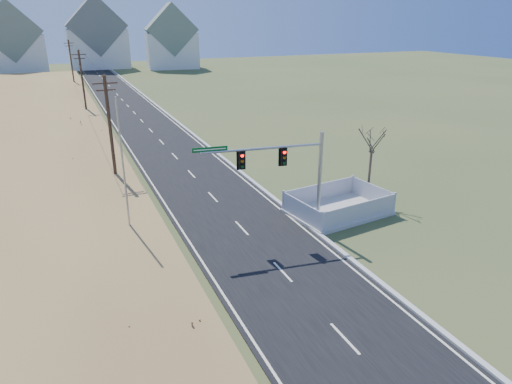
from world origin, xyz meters
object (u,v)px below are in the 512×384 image
(traffic_signal_mast, at_px, (292,173))
(open_sign, at_px, (330,222))
(fence_enclosure, at_px, (338,209))
(bare_tree, at_px, (373,139))
(flagpole, at_px, (126,189))

(traffic_signal_mast, distance_m, open_sign, 4.66)
(traffic_signal_mast, xyz_separation_m, fence_enclosure, (4.52, 1.46, -3.77))
(bare_tree, bearing_deg, fence_enclosure, -159.81)
(traffic_signal_mast, relative_size, open_sign, 12.11)
(open_sign, bearing_deg, traffic_signal_mast, -150.29)
(flagpole, bearing_deg, open_sign, -12.34)
(traffic_signal_mast, xyz_separation_m, bare_tree, (7.98, 2.73, 0.71))
(flagpole, distance_m, bare_tree, 17.70)
(fence_enclosure, bearing_deg, bare_tree, 12.74)
(flagpole, bearing_deg, fence_enclosure, -4.23)
(fence_enclosure, xyz_separation_m, bare_tree, (3.45, 1.27, 4.49))
(traffic_signal_mast, xyz_separation_m, open_sign, (2.80, -0.22, -3.71))
(traffic_signal_mast, relative_size, bare_tree, 1.37)
(traffic_signal_mast, height_order, open_sign, traffic_signal_mast)
(open_sign, relative_size, bare_tree, 0.11)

